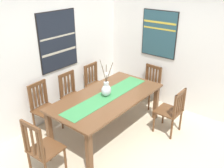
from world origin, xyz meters
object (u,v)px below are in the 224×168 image
painting_on_back_wall (58,41)px  chair_3 (42,148)px  chair_2 (172,110)px  dining_table (107,100)px  chair_4 (149,84)px  chair_5 (44,106)px  centerpiece_vase (106,89)px  painting_on_side_wall (159,34)px  chair_0 (72,95)px  chair_1 (96,83)px

painting_on_back_wall → chair_3: bearing=-139.9°
chair_2 → chair_3: 2.31m
dining_table → chair_4: 1.42m
chair_5 → centerpiece_vase: bearing=-55.2°
chair_2 → painting_on_side_wall: bearing=43.0°
chair_4 → painting_on_side_wall: 1.11m
centerpiece_vase → chair_2: bearing=-52.1°
chair_0 → chair_4: chair_0 is taller
chair_2 → chair_5: bearing=126.4°
dining_table → chair_2: chair_2 is taller
dining_table → chair_4: chair_4 is taller
dining_table → chair_0: (-0.01, 0.92, -0.18)m
chair_3 → chair_4: bearing=-0.9°
centerpiece_vase → chair_0: centerpiece_vase is taller
painting_on_side_wall → centerpiece_vase: bearing=177.9°
dining_table → centerpiece_vase: 0.22m
chair_0 → chair_2: bearing=-68.7°
chair_1 → dining_table: bearing=-126.9°
painting_on_back_wall → centerpiece_vase: bearing=-88.9°
chair_0 → chair_4: (1.42, -0.95, -0.01)m
centerpiece_vase → chair_2: (0.72, -0.93, -0.41)m
chair_5 → painting_on_side_wall: bearing=-23.6°
chair_0 → chair_2: 1.97m
centerpiece_vase → chair_5: size_ratio=0.76×
centerpiece_vase → chair_2: 1.24m
chair_2 → chair_4: size_ratio=1.00×
chair_1 → chair_4: size_ratio=1.03×
chair_0 → chair_3: bearing=-147.2°
chair_5 → chair_0: bearing=-3.3°
chair_3 → painting_on_side_wall: size_ratio=0.99×
chair_2 → painting_on_back_wall: painting_on_back_wall is taller
chair_0 → chair_2: size_ratio=1.05×
chair_4 → painting_on_side_wall: (0.23, -0.02, 1.09)m
dining_table → chair_0: 0.94m
chair_2 → painting_on_side_wall: painting_on_side_wall is taller
chair_1 → chair_5: (-1.37, 0.03, 0.02)m
centerpiece_vase → chair_0: size_ratio=0.78×
chair_5 → painting_on_back_wall: bearing=18.7°
centerpiece_vase → painting_on_side_wall: size_ratio=0.74×
chair_1 → painting_on_side_wall: bearing=-46.2°
chair_0 → chair_5: bearing=176.7°
painting_on_back_wall → chair_1: bearing=-18.4°
chair_4 → chair_1: bearing=126.7°
painting_on_back_wall → chair_2: bearing=-70.4°
chair_3 → painting_on_back_wall: 2.08m
chair_0 → chair_5: (-0.66, 0.04, 0.01)m
chair_4 → painting_on_side_wall: bearing=-5.3°
chair_1 → chair_2: (0.01, -1.84, -0.00)m
dining_table → centerpiece_vase: size_ratio=2.91×
centerpiece_vase → chair_3: (-1.39, 0.01, -0.40)m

